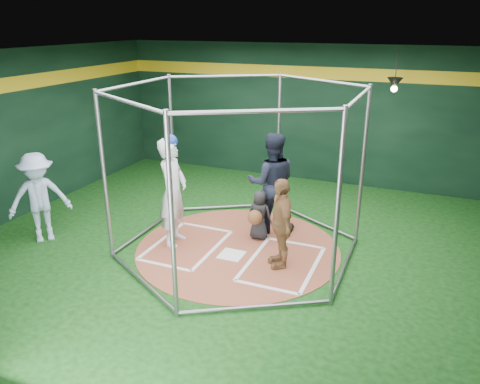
% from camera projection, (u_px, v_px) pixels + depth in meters
% --- Properties ---
extents(room_shell, '(10.10, 9.10, 3.53)m').
position_uv_depth(room_shell, '(238.00, 159.00, 8.17)').
color(room_shell, '#0C350C').
rests_on(room_shell, ground).
extents(clay_disc, '(3.80, 3.80, 0.01)m').
position_uv_depth(clay_disc, '(238.00, 248.00, 8.77)').
color(clay_disc, '#994E37').
rests_on(clay_disc, ground).
extents(home_plate, '(0.43, 0.43, 0.01)m').
position_uv_depth(home_plate, '(232.00, 255.00, 8.51)').
color(home_plate, white).
rests_on(home_plate, clay_disc).
extents(batter_box_left, '(1.17, 1.77, 0.01)m').
position_uv_depth(batter_box_left, '(187.00, 245.00, 8.89)').
color(batter_box_left, white).
rests_on(batter_box_left, clay_disc).
extents(batter_box_right, '(1.17, 1.77, 0.01)m').
position_uv_depth(batter_box_right, '(282.00, 263.00, 8.21)').
color(batter_box_right, white).
rests_on(batter_box_right, clay_disc).
extents(batting_cage, '(4.05, 4.67, 3.00)m').
position_uv_depth(batting_cage, '(238.00, 173.00, 8.25)').
color(batting_cage, gray).
rests_on(batting_cage, ground).
extents(pendant_lamp_near, '(0.34, 0.34, 0.90)m').
position_uv_depth(pendant_lamp_near, '(395.00, 83.00, 10.16)').
color(pendant_lamp_near, black).
rests_on(pendant_lamp_near, room_shell).
extents(batter_figure, '(0.60, 0.81, 2.12)m').
position_uv_depth(batter_figure, '(173.00, 191.00, 8.64)').
color(batter_figure, silver).
rests_on(batter_figure, clay_disc).
extents(visitor_leopard, '(0.82, 0.99, 1.59)m').
position_uv_depth(visitor_leopard, '(281.00, 223.00, 7.91)').
color(visitor_leopard, '#B5824D').
rests_on(visitor_leopard, clay_disc).
extents(catcher_figure, '(0.48, 0.55, 0.99)m').
position_uv_depth(catcher_figure, '(259.00, 215.00, 8.98)').
color(catcher_figure, black).
rests_on(catcher_figure, clay_disc).
extents(umpire, '(1.19, 1.08, 2.01)m').
position_uv_depth(umpire, '(272.00, 183.00, 9.21)').
color(umpire, black).
rests_on(umpire, clay_disc).
extents(bystander_blue, '(1.23, 1.28, 1.75)m').
position_uv_depth(bystander_blue, '(39.00, 198.00, 8.84)').
color(bystander_blue, '#A8BEDF').
rests_on(bystander_blue, ground).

